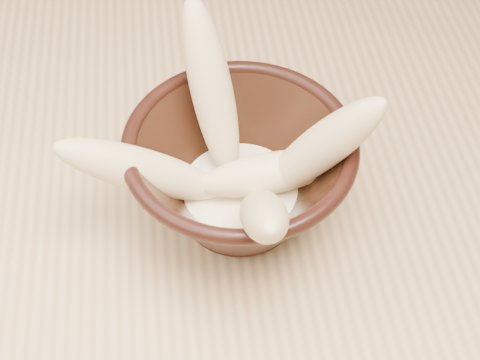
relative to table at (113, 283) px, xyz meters
name	(u,v)px	position (x,y,z in m)	size (l,w,h in m)	color
table	(113,283)	(0.00, 0.00, 0.00)	(1.20, 0.80, 0.75)	tan
bowl	(240,173)	(0.13, 0.01, 0.14)	(0.19, 0.19, 0.10)	black
milk_puddle	(240,192)	(0.13, 0.01, 0.11)	(0.11, 0.11, 0.01)	#FBF2CA
banana_upright	(212,90)	(0.11, 0.06, 0.19)	(0.04, 0.04, 0.16)	#F1D48E
banana_left	(144,171)	(0.05, 0.00, 0.16)	(0.04, 0.04, 0.15)	#F1D48E
banana_right	(321,148)	(0.19, -0.01, 0.18)	(0.04, 0.04, 0.15)	#F1D48E
banana_across	(269,173)	(0.15, 0.01, 0.14)	(0.04, 0.04, 0.12)	#F1D48E
banana_front	(263,215)	(0.14, -0.06, 0.17)	(0.04, 0.04, 0.15)	#F1D48E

